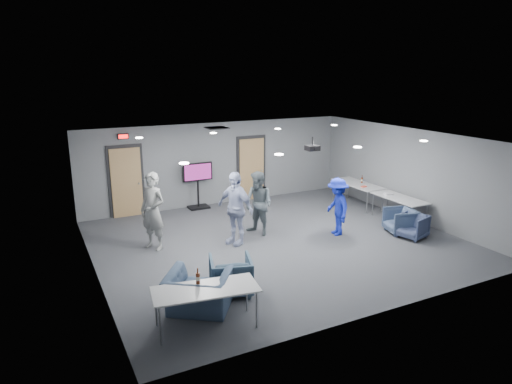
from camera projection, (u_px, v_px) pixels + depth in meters
name	position (u px, v px, depth m)	size (l,w,h in m)	color
floor	(277.00, 242.00, 11.90)	(9.00, 9.00, 0.00)	#3B3E43
ceiling	(278.00, 139.00, 11.20)	(9.00, 9.00, 0.00)	white
wall_back	(218.00, 164.00, 15.00)	(9.00, 0.02, 2.70)	slate
wall_front	(388.00, 244.00, 8.10)	(9.00, 0.02, 2.70)	slate
wall_left	(91.00, 217.00, 9.60)	(0.02, 8.00, 2.70)	slate
wall_right	(410.00, 174.00, 13.50)	(0.02, 8.00, 2.70)	slate
door_left	(126.00, 182.00, 13.73)	(1.06, 0.17, 2.24)	black
door_right	(251.00, 169.00, 15.55)	(1.06, 0.17, 2.24)	black
exit_sign	(123.00, 136.00, 13.35)	(0.32, 0.08, 0.16)	black
hvac_diffuser	(217.00, 128.00, 13.40)	(0.60, 0.60, 0.03)	black
downlights	(278.00, 139.00, 11.20)	(6.18, 3.78, 0.02)	white
person_a	(153.00, 211.00, 11.22)	(0.71, 0.47, 1.95)	gray
person_b	(259.00, 204.00, 12.22)	(0.84, 0.66, 1.73)	slate
person_c	(235.00, 208.00, 11.55)	(1.11, 0.46, 1.90)	#9EA9CB
person_d	(337.00, 207.00, 12.24)	(1.01, 0.58, 1.56)	#1B2AB2
chair_right_b	(400.00, 221.00, 12.48)	(0.73, 0.75, 0.68)	#3D4E6A
chair_right_c	(412.00, 226.00, 12.10)	(0.69, 0.71, 0.64)	#353F5D
chair_front_a	(231.00, 275.00, 9.09)	(0.81, 0.83, 0.76)	#3D5469
chair_front_b	(199.00, 292.00, 8.43)	(1.14, 1.00, 0.74)	#3C4F68
table_right_a	(358.00, 185.00, 14.96)	(0.79, 1.90, 0.73)	#B8BABD
table_right_b	(399.00, 199.00, 13.32)	(0.73, 1.74, 0.73)	#B8BABD
table_front_left	(206.00, 291.00, 7.79)	(1.90, 1.01, 0.73)	#B8BABD
bottle_front	(198.00, 278.00, 7.93)	(0.08, 0.08, 0.29)	#5C240F
bottle_right	(362.00, 180.00, 15.00)	(0.07, 0.07, 0.26)	#5C240F
snack_box	(364.00, 186.00, 14.49)	(0.17, 0.11, 0.04)	#DC4C37
wrapper	(389.00, 194.00, 13.59)	(0.25, 0.17, 0.06)	silver
tv_stand	(198.00, 183.00, 14.56)	(0.97, 0.46, 1.49)	black
projector	(312.00, 148.00, 11.68)	(0.33, 0.32, 0.35)	black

